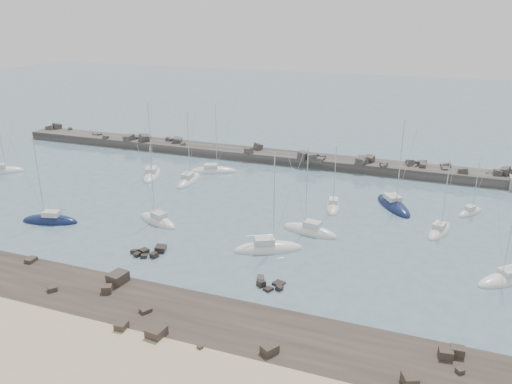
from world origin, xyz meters
TOP-DOWN VIEW (x-y plane):
  - ground at (0.00, 0.00)m, footprint 400.00×400.00m
  - sand_strip at (0.00, -32.00)m, footprint 140.00×14.00m
  - rock_shelf at (0.01, -21.98)m, footprint 140.00×12.00m
  - rock_cluster_near at (-3.43, -9.07)m, footprint 4.32×3.91m
  - rock_cluster_far at (14.03, -11.29)m, footprint 3.92×3.30m
  - breakwater at (-6.94, 37.98)m, footprint 115.00×7.07m
  - sailboat_0 at (-49.85, 10.88)m, footprint 7.66×7.22m
  - sailboat_1 at (-21.01, 19.65)m, footprint 6.35×10.16m
  - sailboat_2 at (-23.48, -5.48)m, footprint 9.14×4.77m
  - sailboat_3 at (-12.58, 18.93)m, footprint 3.40×9.01m
  - sailboat_4 at (-10.84, 26.12)m, footprint 9.78×6.16m
  - sailboat_5 at (-8.06, 0.24)m, footprint 8.38×5.34m
  - sailboat_6 at (15.77, 15.38)m, footprint 3.41×7.33m
  - sailboat_7 at (10.78, -2.75)m, footprint 9.64×6.92m
  - sailboat_8 at (24.95, 19.22)m, footprint 7.98×10.13m
  - sailboat_9 at (14.62, 4.70)m, footprint 8.88×4.09m
  - sailboat_10 at (32.30, 11.40)m, footprint 4.25×7.71m
  - sailboat_11 at (40.12, -0.42)m, footprint 8.01×7.60m
  - sailboat_12 at (36.70, 20.69)m, footprint 4.72×5.85m

SIDE VIEW (x-z plane):
  - ground at x=0.00m, z-range 0.00..0.00m
  - sand_strip at x=0.00m, z-range -0.50..0.50m
  - rock_shelf at x=0.01m, z-range -0.95..0.98m
  - rock_cluster_far at x=14.03m, z-range -0.58..0.64m
  - sailboat_11 at x=40.12m, z-range -6.50..6.75m
  - sailboat_4 at x=-10.84m, z-range -7.20..7.46m
  - sailboat_12 at x=36.70m, z-range -4.58..4.85m
  - sailboat_6 at x=15.77m, z-range -5.52..5.80m
  - sailboat_10 at x=32.30m, z-range -5.76..6.04m
  - sailboat_1 at x=-21.01m, z-range -7.53..7.82m
  - rock_cluster_near at x=-3.43m, z-range -0.47..0.76m
  - sailboat_5 at x=-8.06m, z-range -6.29..6.59m
  - sailboat_3 at x=-12.58m, z-range -6.88..7.18m
  - sailboat_7 at x=10.78m, z-range -7.29..7.59m
  - sailboat_8 at x=24.95m, z-range -7.78..8.08m
  - sailboat_0 at x=-49.85m, z-range -6.32..6.64m
  - sailboat_2 at x=-23.48m, z-range -6.84..7.15m
  - sailboat_9 at x=14.62m, z-range -6.71..7.03m
  - breakwater at x=-6.94m, z-range -2.21..2.83m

